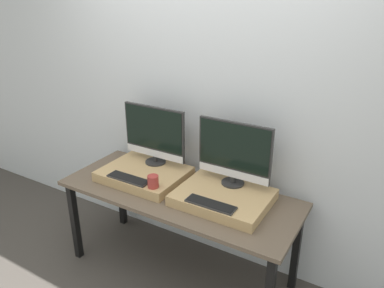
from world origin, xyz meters
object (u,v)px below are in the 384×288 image
(monitor_left, at_px, (154,134))
(keyboard_right, at_px, (211,204))
(mug, at_px, (153,182))
(keyboard_left, at_px, (129,178))
(monitor_right, at_px, (234,152))

(monitor_left, distance_m, keyboard_right, 0.79)
(monitor_left, height_order, mug, monitor_left)
(mug, bearing_deg, keyboard_right, 0.00)
(keyboard_left, xyz_separation_m, keyboard_right, (0.67, 0.00, 0.00))
(monitor_right, height_order, keyboard_right, monitor_right)
(monitor_left, bearing_deg, monitor_right, 0.00)
(monitor_left, relative_size, keyboard_left, 1.60)
(mug, distance_m, monitor_right, 0.60)
(keyboard_left, height_order, mug, mug)
(mug, height_order, keyboard_right, mug)
(mug, height_order, monitor_right, monitor_right)
(keyboard_right, bearing_deg, keyboard_left, 180.00)
(monitor_right, bearing_deg, keyboard_left, -153.88)
(keyboard_left, xyz_separation_m, mug, (0.22, -0.00, 0.04))
(keyboard_left, distance_m, mug, 0.22)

